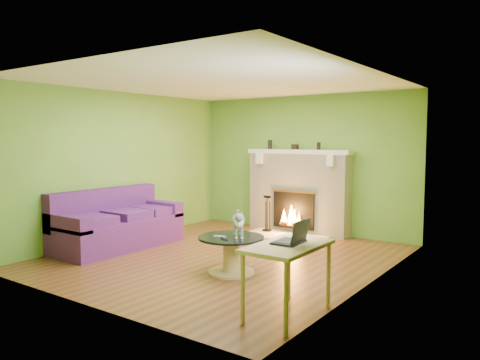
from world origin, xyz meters
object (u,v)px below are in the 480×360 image
(sofa, at_px, (116,225))
(desk, at_px, (288,253))
(cat, at_px, (238,223))
(coffee_table, at_px, (231,252))

(sofa, distance_m, desk, 3.95)
(desk, relative_size, cat, 1.71)
(coffee_table, height_order, cat, cat)
(sofa, bearing_deg, desk, -14.78)
(sofa, height_order, coffee_table, sofa)
(sofa, bearing_deg, cat, -1.78)
(coffee_table, relative_size, desk, 0.88)
(desk, height_order, cat, cat)
(coffee_table, xyz_separation_m, desk, (1.35, -0.88, 0.36))
(cat, bearing_deg, coffee_table, 173.92)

